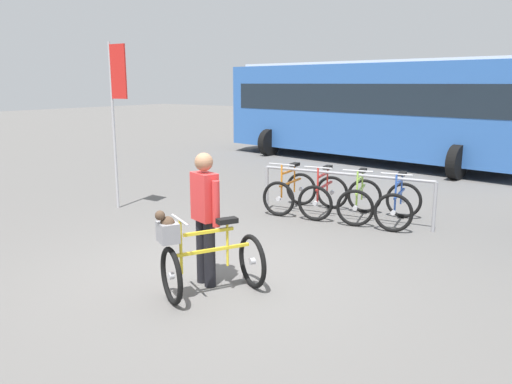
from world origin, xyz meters
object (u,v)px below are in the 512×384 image
Objects in this scene: racked_bike_blue at (399,204)px; banner_flag at (116,94)px; racked_bike_lime at (360,200)px; featured_bicycle at (203,257)px; racked_bike_red at (324,196)px; racked_bike_orange at (290,192)px; bus_distant at (374,106)px; person_with_featured_bike at (205,213)px.

racked_bike_blue is 5.59m from banner_flag.
featured_bicycle is at bearing -91.64° from racked_bike_lime.
featured_bicycle is (0.58, -4.20, 0.12)m from racked_bike_red.
racked_bike_orange is 3.80m from banner_flag.
featured_bicycle is at bearing -77.85° from bus_distant.
racked_bike_orange and racked_bike_lime have the same top height.
banner_flag reaches higher than racked_bike_lime.
racked_bike_red is at bearing 27.43° from banner_flag.
banner_flag is at bearing -147.95° from racked_bike_orange.
racked_bike_orange is at bearing 107.11° from featured_bicycle.
person_with_featured_bike is at bearing -95.06° from racked_bike_lime.
featured_bicycle is at bearing -100.74° from racked_bike_blue.
bus_distant is at bearing 102.15° from featured_bicycle.
banner_flag reaches higher than racked_bike_blue.
banner_flag is (-1.69, -8.73, 0.49)m from bus_distant.
featured_bicycle is 5.04m from banner_flag.
racked_bike_orange is 2.10m from racked_bike_blue.
racked_bike_lime is (0.70, 0.06, 0.00)m from racked_bike_red.
racked_bike_orange is 0.70× the size of person_with_featured_bike.
banner_flag is at bearing -100.98° from bus_distant.
featured_bicycle reaches higher than racked_bike_lime.
racked_bike_blue is at bearing 5.03° from racked_bike_orange.
racked_bike_lime is (1.39, 0.12, 0.00)m from racked_bike_orange.
featured_bicycle is (1.27, -4.14, 0.12)m from racked_bike_orange.
racked_bike_orange is 0.11× the size of bus_distant.
banner_flag reaches higher than bus_distant.
person_with_featured_bike reaches higher than featured_bicycle.
racked_bike_red and racked_bike_lime have the same top height.
racked_bike_red is 7.28m from bus_distant.
racked_bike_red is 4.24m from featured_bicycle.
person_with_featured_bike is 0.51× the size of banner_flag.
racked_bike_red is 0.73× the size of person_with_featured_bike.
racked_bike_lime is at bearing 5.03° from racked_bike_orange.
person_with_featured_bike is (0.35, -3.88, 0.54)m from racked_bike_red.
racked_bike_blue is 4.17m from person_with_featured_bike.
person_with_featured_bike is 0.16× the size of bus_distant.
racked_bike_orange is 0.91× the size of featured_bicycle.
racked_bike_blue is at bearing 21.63° from banner_flag.
banner_flag reaches higher than featured_bicycle.
racked_bike_red is 0.70m from racked_bike_lime.
person_with_featured_bike is (-0.23, 0.32, 0.42)m from featured_bicycle.
racked_bike_red is at bearing -174.97° from racked_bike_lime.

